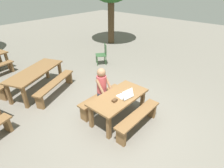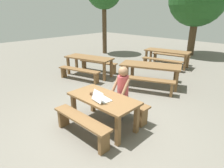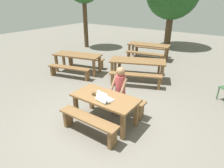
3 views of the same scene
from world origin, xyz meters
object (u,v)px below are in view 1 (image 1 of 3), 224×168
at_px(picnic_table_front, 118,100).
at_px(picnic_table_rear, 35,74).
at_px(laptop, 126,95).
at_px(small_pouch, 115,100).
at_px(plastic_chair, 103,54).
at_px(person_seated, 103,86).

xyz_separation_m(picnic_table_front, picnic_table_rear, (-0.69, 2.94, 0.05)).
distance_m(picnic_table_front, laptop, 0.25).
relative_size(small_pouch, picnic_table_rear, 0.06).
distance_m(picnic_table_front, small_pouch, 0.29).
xyz_separation_m(picnic_table_front, plastic_chair, (2.45, 2.93, -0.13)).
height_order(picnic_table_front, small_pouch, small_pouch).
bearing_deg(picnic_table_rear, small_pouch, -104.33).
bearing_deg(person_seated, plastic_chair, 44.04).
height_order(picnic_table_front, picnic_table_rear, picnic_table_rear).
distance_m(laptop, picnic_table_rear, 3.19).
relative_size(small_pouch, plastic_chair, 0.15).
relative_size(small_pouch, person_seated, 0.10).
relative_size(picnic_table_front, small_pouch, 12.30).
bearing_deg(person_seated, laptop, -85.11).
distance_m(picnic_table_front, plastic_chair, 3.82).
relative_size(person_seated, plastic_chair, 1.44).
bearing_deg(person_seated, picnic_table_rear, 107.01).
xyz_separation_m(small_pouch, plastic_chair, (2.69, 3.00, -0.27)).
height_order(small_pouch, person_seated, person_seated).
bearing_deg(picnic_table_rear, plastic_chair, -23.04).
bearing_deg(person_seated, small_pouch, -112.36).
bearing_deg(picnic_table_front, plastic_chair, 50.08).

